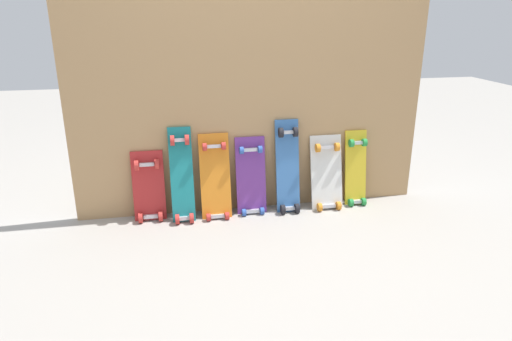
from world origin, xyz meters
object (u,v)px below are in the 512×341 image
Objects in this scene: skateboard_teal at (182,179)px; skateboard_white at (327,177)px; skateboard_red at (149,190)px; skateboard_orange at (215,181)px; skateboard_yellow at (356,172)px; skateboard_blue at (288,170)px; skateboard_purple at (251,180)px.

skateboard_teal is 1.18× the size of skateboard_white.
skateboard_red is 0.91× the size of skateboard_white.
skateboard_teal is 1.07× the size of skateboard_orange.
skateboard_orange is at bearing -179.80° from skateboard_white.
skateboard_teal reaches higher than skateboard_yellow.
skateboard_yellow is (0.54, 0.02, -0.06)m from skateboard_blue.
skateboard_teal is 0.77m from skateboard_blue.
skateboard_blue reaches higher than skateboard_white.
skateboard_blue is at bearing -1.45° from skateboard_red.
skateboard_white is (0.57, -0.02, -0.01)m from skateboard_purple.
skateboard_blue is (0.27, -0.02, 0.06)m from skateboard_purple.
skateboard_red is at bearing 178.80° from skateboard_white.
skateboard_blue is (0.53, 0.00, 0.04)m from skateboard_orange.
skateboard_teal reaches higher than skateboard_purple.
skateboard_orange is at bearing -3.71° from skateboard_red.
skateboard_red is at bearing 179.83° from skateboard_yellow.
skateboard_teal is 1.14× the size of skateboard_purple.
skateboard_white is 0.24m from skateboard_yellow.
skateboard_purple is at bearing -179.62° from skateboard_yellow.
skateboard_orange is (0.47, -0.03, 0.05)m from skateboard_red.
skateboard_teal is (0.23, -0.04, 0.08)m from skateboard_red.
skateboard_teal reaches higher than skateboard_red.
skateboard_yellow reaches higher than skateboard_purple.
skateboard_orange is 1.06× the size of skateboard_purple.
skateboard_purple is at bearing 3.33° from skateboard_teal.
skateboard_white is at bearing -1.74° from skateboard_purple.
skateboard_purple is 0.28m from skateboard_blue.
skateboard_yellow is at bearing 1.37° from skateboard_orange.
skateboard_teal is 0.24m from skateboard_orange.
skateboard_blue is (1.00, -0.03, 0.09)m from skateboard_red.
skateboard_red is 0.83× the size of skateboard_orange.
skateboard_orange is 0.26m from skateboard_purple.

